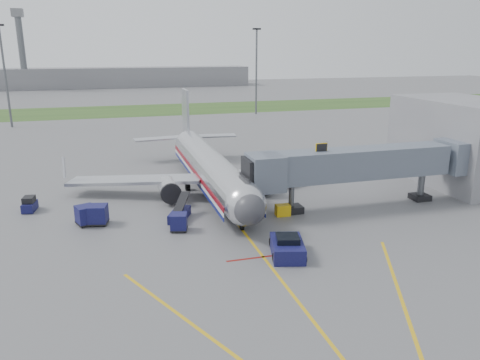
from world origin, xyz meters
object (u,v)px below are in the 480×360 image
object	(u,v)px
baggage_tug	(29,205)
ramp_worker	(163,184)
airliner	(210,167)
pushback_tug	(287,247)
belt_loader	(180,214)

from	to	relation	value
baggage_tug	ramp_worker	bearing A→B (deg)	12.83
airliner	baggage_tug	distance (m)	19.42
airliner	ramp_worker	size ratio (longest dim) A/B	21.46
pushback_tug	baggage_tug	distance (m)	27.10
belt_loader	ramp_worker	size ratio (longest dim) A/B	2.57
airliner	baggage_tug	bearing A→B (deg)	-172.65
airliner	belt_loader	xyz separation A→B (m)	(-4.99, -8.98, -2.14)
airliner	belt_loader	bearing A→B (deg)	-119.04
belt_loader	pushback_tug	bearing A→B (deg)	-56.80
baggage_tug	airliner	bearing A→B (deg)	7.35
pushback_tug	belt_loader	size ratio (longest dim) A/B	1.05
pushback_tug	belt_loader	distance (m)	12.59
airliner	ramp_worker	distance (m)	5.71
pushback_tug	ramp_worker	distance (m)	21.46
pushback_tug	ramp_worker	xyz separation A→B (m)	(-7.28, 20.19, 0.13)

